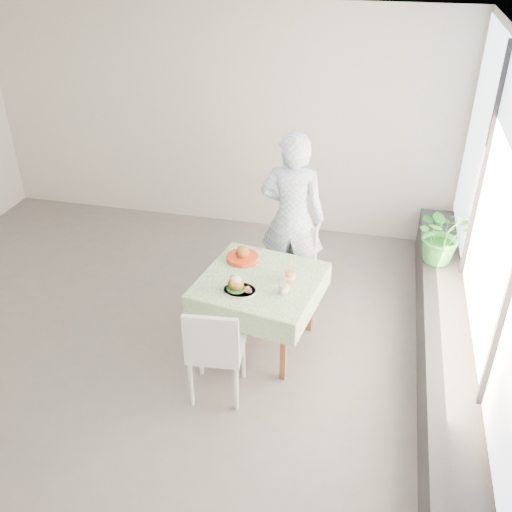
% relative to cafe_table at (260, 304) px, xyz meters
% --- Properties ---
extents(floor, '(6.00, 6.00, 0.00)m').
position_rel_cafe_table_xyz_m(floor, '(-1.11, -0.05, -0.46)').
color(floor, '#585653').
rests_on(floor, ground).
extents(ceiling, '(6.00, 6.00, 0.00)m').
position_rel_cafe_table_xyz_m(ceiling, '(-1.11, -0.05, 2.34)').
color(ceiling, white).
rests_on(ceiling, ground).
extents(wall_back, '(6.00, 0.02, 2.80)m').
position_rel_cafe_table_xyz_m(wall_back, '(-1.11, 2.45, 0.94)').
color(wall_back, beige).
rests_on(wall_back, ground).
extents(wall_right, '(0.02, 5.00, 2.80)m').
position_rel_cafe_table_xyz_m(wall_right, '(1.89, -0.05, 0.94)').
color(wall_right, beige).
rests_on(wall_right, ground).
extents(window_pane, '(0.01, 4.80, 2.18)m').
position_rel_cafe_table_xyz_m(window_pane, '(1.86, -0.05, 1.19)').
color(window_pane, '#D1E0F9').
rests_on(window_pane, ground).
extents(window_ledge, '(0.40, 4.80, 0.50)m').
position_rel_cafe_table_xyz_m(window_ledge, '(1.69, -0.05, -0.21)').
color(window_ledge, black).
rests_on(window_ledge, ground).
extents(cafe_table, '(1.20, 1.20, 0.74)m').
position_rel_cafe_table_xyz_m(cafe_table, '(0.00, 0.00, 0.00)').
color(cafe_table, brown).
rests_on(cafe_table, ground).
extents(chair_far, '(0.53, 0.53, 0.84)m').
position_rel_cafe_table_xyz_m(chair_far, '(0.15, 0.82, -0.20)').
color(chair_far, white).
rests_on(chair_far, ground).
extents(chair_near, '(0.49, 0.49, 0.94)m').
position_rel_cafe_table_xyz_m(chair_near, '(-0.20, -0.73, -0.17)').
color(chair_near, white).
rests_on(chair_near, ground).
extents(diner, '(0.67, 0.44, 1.84)m').
position_rel_cafe_table_xyz_m(diner, '(0.13, 0.93, 0.46)').
color(diner, '#8BBADF').
rests_on(diner, ground).
extents(main_dish, '(0.30, 0.30, 0.15)m').
position_rel_cafe_table_xyz_m(main_dish, '(-0.15, -0.24, 0.33)').
color(main_dish, white).
rests_on(main_dish, cafe_table).
extents(juice_cup_orange, '(0.10, 0.10, 0.29)m').
position_rel_cafe_table_xyz_m(juice_cup_orange, '(0.27, 0.02, 0.35)').
color(juice_cup_orange, white).
rests_on(juice_cup_orange, cafe_table).
extents(juice_cup_lemonade, '(0.09, 0.09, 0.26)m').
position_rel_cafe_table_xyz_m(juice_cup_lemonade, '(0.25, -0.19, 0.34)').
color(juice_cup_lemonade, white).
rests_on(juice_cup_lemonade, cafe_table).
extents(second_dish, '(0.31, 0.31, 0.15)m').
position_rel_cafe_table_xyz_m(second_dish, '(-0.23, 0.28, 0.32)').
color(second_dish, red).
rests_on(second_dish, cafe_table).
extents(potted_plant, '(0.69, 0.64, 0.62)m').
position_rel_cafe_table_xyz_m(potted_plant, '(1.64, 1.12, 0.35)').
color(potted_plant, '#2A7B29').
rests_on(potted_plant, window_ledge).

